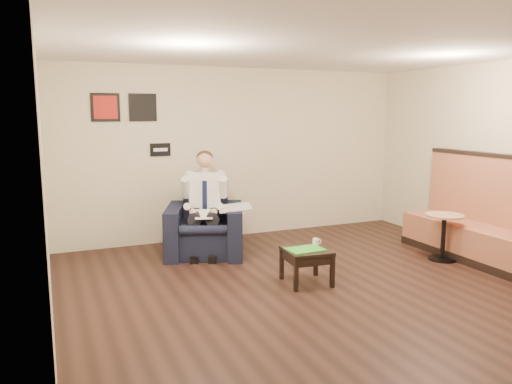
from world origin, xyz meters
name	(u,v)px	position (x,y,z in m)	size (l,w,h in m)	color
ground	(330,292)	(0.00, 0.00, 0.00)	(6.00, 6.00, 0.00)	black
wall_back	(238,153)	(0.00, 3.00, 1.40)	(6.00, 0.02, 2.80)	beige
wall_left	(44,190)	(-3.00, 0.00, 1.40)	(0.02, 6.00, 2.80)	beige
ceiling	(337,45)	(0.00, 0.00, 2.80)	(6.00, 6.00, 0.02)	white
seating_sign	(160,150)	(-1.30, 2.98, 1.50)	(0.32, 0.02, 0.20)	black
art_print_left	(105,107)	(-2.10, 2.98, 2.15)	(0.42, 0.03, 0.42)	red
art_print_right	(143,107)	(-1.55, 2.98, 2.15)	(0.42, 0.03, 0.42)	black
armchair	(205,219)	(-0.86, 2.12, 0.53)	(1.09, 1.09, 1.06)	black
seated_man	(204,208)	(-0.91, 1.99, 0.72)	(0.69, 1.03, 1.45)	silver
lap_papers	(204,214)	(-0.95, 1.88, 0.65)	(0.24, 0.34, 0.01)	white
newspaper	(235,207)	(-0.49, 1.86, 0.72)	(0.46, 0.57, 0.01)	silver
side_table	(306,266)	(-0.11, 0.39, 0.22)	(0.53, 0.53, 0.43)	black
green_folder	(305,249)	(-0.14, 0.37, 0.44)	(0.43, 0.31, 0.01)	green
coffee_mug	(316,242)	(0.07, 0.49, 0.48)	(0.08, 0.08, 0.09)	white
smartphone	(305,245)	(-0.05, 0.54, 0.44)	(0.13, 0.07, 0.01)	black
banquette	(494,212)	(2.59, 0.04, 0.74)	(0.69, 2.90, 1.48)	#A55D3F
cafe_table	(443,237)	(2.15, 0.49, 0.33)	(0.53, 0.53, 0.66)	tan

